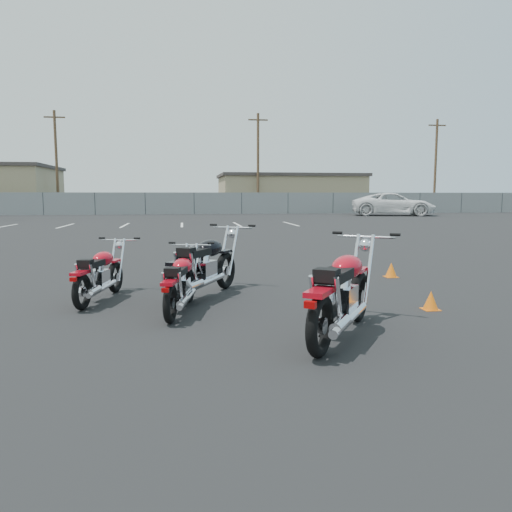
{
  "coord_description": "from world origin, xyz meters",
  "views": [
    {
      "loc": [
        -0.93,
        -7.13,
        1.61
      ],
      "look_at": [
        0.2,
        0.6,
        0.65
      ],
      "focal_mm": 35.0,
      "sensor_mm": 36.0,
      "label": 1
    }
  ],
  "objects": [
    {
      "name": "ground",
      "position": [
        0.0,
        0.0,
        0.0
      ],
      "size": [
        120.0,
        120.0,
        0.0
      ],
      "primitive_type": "plane",
      "color": "black",
      "rests_on": "ground"
    },
    {
      "name": "training_cone_near",
      "position": [
        3.11,
        2.08,
        0.14
      ],
      "size": [
        0.24,
        0.24,
        0.29
      ],
      "color": "orange",
      "rests_on": "ground"
    },
    {
      "name": "parking_line_stripes",
      "position": [
        -2.5,
        20.0,
        0.0
      ],
      "size": [
        15.12,
        4.0,
        0.01
      ],
      "color": "silver",
      "rests_on": "ground"
    },
    {
      "name": "motorcycle_second_black",
      "position": [
        -0.6,
        0.65,
        0.5
      ],
      "size": [
        1.51,
        2.13,
        1.1
      ],
      "color": "black",
      "rests_on": "ground"
    },
    {
      "name": "utility_pole_c",
      "position": [
        6.0,
        39.0,
        4.69
      ],
      "size": [
        1.8,
        0.24,
        9.0
      ],
      "color": "#4B3523",
      "rests_on": "ground"
    },
    {
      "name": "motorcycle_third_red",
      "position": [
        -0.98,
        -0.31,
        0.41
      ],
      "size": [
        0.76,
        1.82,
        0.89
      ],
      "color": "black",
      "rests_on": "ground"
    },
    {
      "name": "tan_building_east",
      "position": [
        10.0,
        44.0,
        1.86
      ],
      "size": [
        14.4,
        9.4,
        3.7
      ],
      "color": "#9C8A64",
      "rests_on": "ground"
    },
    {
      "name": "motorcycle_front_red",
      "position": [
        -2.2,
        0.62,
        0.41
      ],
      "size": [
        0.83,
        1.84,
        0.9
      ],
      "color": "black",
      "rests_on": "ground"
    },
    {
      "name": "utility_pole_d",
      "position": [
        24.0,
        40.0,
        4.69
      ],
      "size": [
        1.8,
        0.24,
        9.0
      ],
      "color": "#4B3523",
      "rests_on": "ground"
    },
    {
      "name": "training_cone_far",
      "position": [
        2.51,
        -0.67,
        0.13
      ],
      "size": [
        0.22,
        0.22,
        0.27
      ],
      "color": "orange",
      "rests_on": "ground"
    },
    {
      "name": "chainlink_fence",
      "position": [
        -0.0,
        35.0,
        0.9
      ],
      "size": [
        80.06,
        0.06,
        1.8
      ],
      "color": "slate",
      "rests_on": "ground"
    },
    {
      "name": "white_van",
      "position": [
        15.33,
        29.96,
        1.39
      ],
      "size": [
        4.74,
        7.84,
        2.79
      ],
      "primitive_type": "imported",
      "rotation": [
        0.0,
        0.0,
        1.31
      ],
      "color": "white",
      "rests_on": "ground"
    },
    {
      "name": "motorcycle_rear_red",
      "position": [
        0.83,
        -1.82,
        0.51
      ],
      "size": [
        1.65,
        2.13,
        1.13
      ],
      "color": "black",
      "rests_on": "ground"
    },
    {
      "name": "utility_pole_b",
      "position": [
        -12.0,
        40.0,
        4.69
      ],
      "size": [
        1.8,
        0.24,
        9.0
      ],
      "color": "#4B3523",
      "rests_on": "ground"
    }
  ]
}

